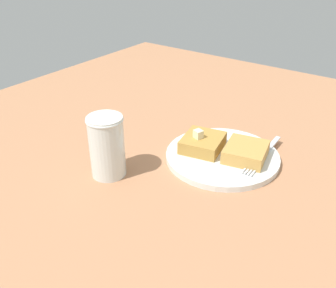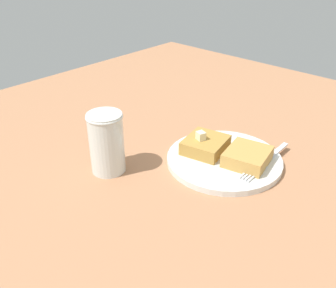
{
  "view_description": "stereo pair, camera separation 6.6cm",
  "coord_description": "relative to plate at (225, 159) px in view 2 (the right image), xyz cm",
  "views": [
    {
      "loc": [
        34.21,
        -54.16,
        39.46
      ],
      "look_at": [
        0.58,
        -7.78,
        6.87
      ],
      "focal_mm": 40.0,
      "sensor_mm": 36.0,
      "label": 1
    },
    {
      "loc": [
        39.31,
        -50.0,
        39.46
      ],
      "look_at": [
        0.58,
        -7.78,
        6.87
      ],
      "focal_mm": 40.0,
      "sensor_mm": 36.0,
      "label": 2
    }
  ],
  "objects": [
    {
      "name": "toast_slice_left",
      "position": [
        -4.04,
        -0.85,
        1.73
      ],
      "size": [
        8.61,
        9.2,
        2.48
      ],
      "primitive_type": "cube",
      "rotation": [
        0.0,
        0.0,
        0.21
      ],
      "color": "#B2833B",
      "rests_on": "plate"
    },
    {
      "name": "plate",
      "position": [
        0.0,
        0.0,
        0.0
      ],
      "size": [
        21.03,
        21.03,
        1.12
      ],
      "color": "silver",
      "rests_on": "table_surface"
    },
    {
      "name": "fork",
      "position": [
        6.43,
        2.57,
        0.67
      ],
      "size": [
        2.31,
        16.04,
        0.36
      ],
      "color": "silver",
      "rests_on": "plate"
    },
    {
      "name": "syrup_jar",
      "position": [
        -13.76,
        -16.26,
        4.46
      ],
      "size": [
        6.28,
        6.28,
        10.96
      ],
      "color": "#5C240D",
      "rests_on": "table_surface"
    },
    {
      "name": "table_surface",
      "position": [
        -7.46,
        -0.35,
        -1.81
      ],
      "size": [
        115.95,
        115.95,
        2.37
      ],
      "primitive_type": "cube",
      "color": "#AC7550",
      "rests_on": "ground"
    },
    {
      "name": "butter_pat_primary",
      "position": [
        -4.66,
        -1.6,
        3.74
      ],
      "size": [
        1.91,
        1.81,
        1.54
      ],
      "primitive_type": "cube",
      "rotation": [
        0.0,
        0.0,
        2.81
      ],
      "color": "beige",
      "rests_on": "toast_slice_left"
    },
    {
      "name": "toast_slice_middle",
      "position": [
        4.04,
        0.85,
        1.73
      ],
      "size": [
        8.61,
        9.2,
        2.48
      ],
      "primitive_type": "cube",
      "rotation": [
        0.0,
        0.0,
        0.21
      ],
      "color": "#C18F46",
      "rests_on": "plate"
    }
  ]
}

